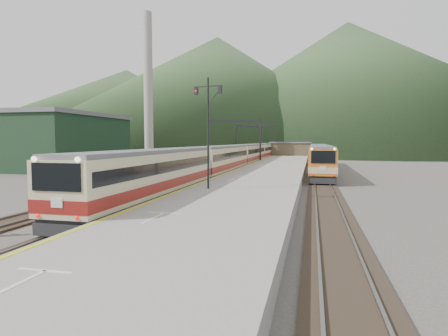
# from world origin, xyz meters

# --- Properties ---
(track_main) EXTENTS (2.60, 200.00, 0.23)m
(track_main) POSITION_xyz_m (0.00, 40.00, 0.07)
(track_main) COLOR black
(track_main) RESTS_ON ground
(track_far) EXTENTS (2.60, 200.00, 0.23)m
(track_far) POSITION_xyz_m (-5.00, 40.00, 0.07)
(track_far) COLOR black
(track_far) RESTS_ON ground
(track_second) EXTENTS (2.60, 200.00, 0.23)m
(track_second) POSITION_xyz_m (11.50, 40.00, 0.07)
(track_second) COLOR black
(track_second) RESTS_ON ground
(platform) EXTENTS (8.00, 100.00, 1.00)m
(platform) POSITION_xyz_m (5.60, 38.00, 0.50)
(platform) COLOR gray
(platform) RESTS_ON ground
(gantry_near) EXTENTS (9.55, 0.25, 8.00)m
(gantry_near) POSITION_xyz_m (-2.85, 55.00, 5.59)
(gantry_near) COLOR black
(gantry_near) RESTS_ON ground
(gantry_far) EXTENTS (9.55, 0.25, 8.00)m
(gantry_far) POSITION_xyz_m (-2.85, 80.00, 5.59)
(gantry_far) COLOR black
(gantry_far) RESTS_ON ground
(warehouse) EXTENTS (14.50, 20.50, 8.60)m
(warehouse) POSITION_xyz_m (-28.00, 42.00, 4.32)
(warehouse) COLOR black
(warehouse) RESTS_ON ground
(smokestack) EXTENTS (1.80, 1.80, 30.00)m
(smokestack) POSITION_xyz_m (-22.00, 62.00, 15.00)
(smokestack) COLOR #9E998E
(smokestack) RESTS_ON ground
(station_shed) EXTENTS (9.40, 4.40, 3.10)m
(station_shed) POSITION_xyz_m (5.60, 78.00, 2.57)
(station_shed) COLOR brown
(station_shed) RESTS_ON platform
(hill_a) EXTENTS (180.00, 180.00, 60.00)m
(hill_a) POSITION_xyz_m (-40.00, 190.00, 30.00)
(hill_a) COLOR #294326
(hill_a) RESTS_ON ground
(hill_b) EXTENTS (220.00, 220.00, 75.00)m
(hill_b) POSITION_xyz_m (30.00, 230.00, 37.50)
(hill_b) COLOR #294326
(hill_b) RESTS_ON ground
(hill_d) EXTENTS (200.00, 200.00, 55.00)m
(hill_d) POSITION_xyz_m (-120.00, 240.00, 27.50)
(hill_d) COLOR #294326
(hill_d) RESTS_ON ground
(main_train) EXTENTS (2.87, 78.66, 3.50)m
(main_train) POSITION_xyz_m (0.00, 44.04, 1.98)
(main_train) COLOR #C8BC8E
(main_train) RESTS_ON track_main
(second_train) EXTENTS (2.72, 37.07, 3.32)m
(second_train) POSITION_xyz_m (11.50, 46.20, 1.89)
(second_train) COLOR #C56E21
(second_train) RESTS_ON track_second
(signal_mast) EXTENTS (2.19, 0.47, 7.71)m
(signal_mast) POSITION_xyz_m (3.41, 16.23, 5.67)
(signal_mast) COLOR black
(signal_mast) RESTS_ON platform
(short_signal_a) EXTENTS (0.25, 0.21, 2.27)m
(short_signal_a) POSITION_xyz_m (-2.79, 6.80, 1.46)
(short_signal_a) COLOR black
(short_signal_a) RESTS_ON ground
(short_signal_b) EXTENTS (0.23, 0.18, 2.27)m
(short_signal_b) POSITION_xyz_m (-2.01, 24.36, 1.46)
(short_signal_b) COLOR black
(short_signal_b) RESTS_ON ground
(short_signal_c) EXTENTS (0.25, 0.20, 2.27)m
(short_signal_c) POSITION_xyz_m (-7.70, 22.58, 1.46)
(short_signal_c) COLOR black
(short_signal_c) RESTS_ON ground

